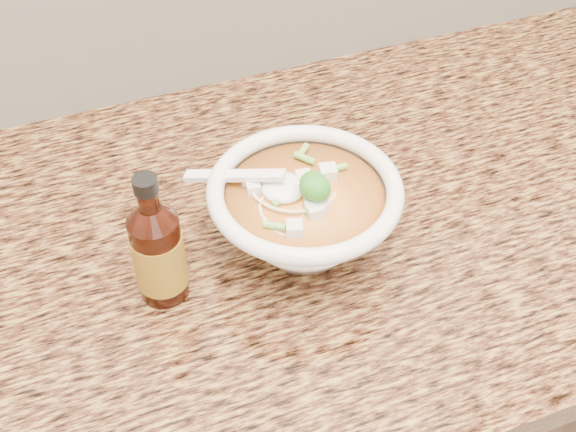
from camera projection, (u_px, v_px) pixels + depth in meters
name	position (u px, v px, depth m)	size (l,w,h in m)	color
cabinet	(305.00, 407.00, 1.23)	(4.00, 0.65, 0.86)	#311C0E
counter_slab	(311.00, 223.00, 0.91)	(4.00, 0.68, 0.04)	olive
soup_bowl	(304.00, 215.00, 0.82)	(0.23, 0.22, 0.12)	white
hot_sauce_bottle	(158.00, 252.00, 0.76)	(0.07, 0.07, 0.17)	#3E1308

